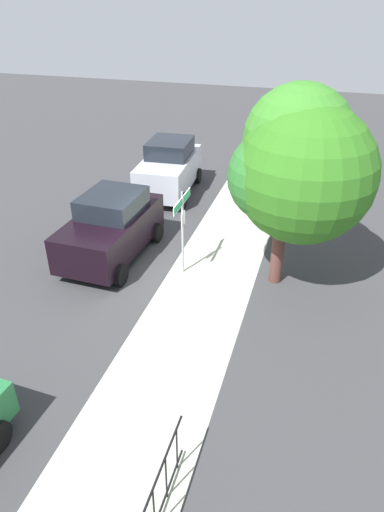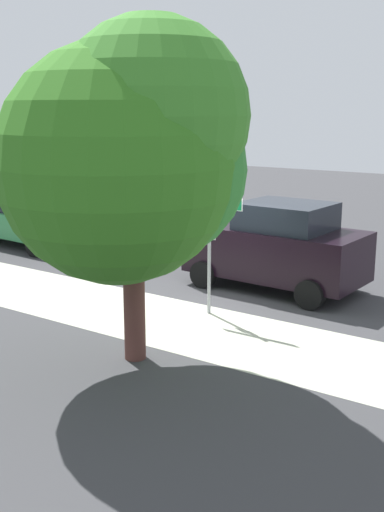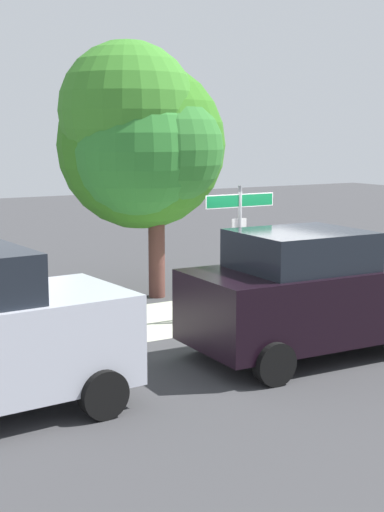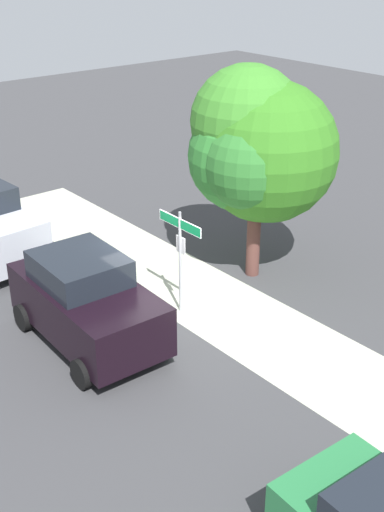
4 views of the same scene
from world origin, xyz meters
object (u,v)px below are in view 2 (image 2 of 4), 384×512
(car_black, at_px, (277,246))
(car_green, at_px, (29,219))
(street_sign, at_px, (209,225))
(shade_tree, at_px, (136,155))

(car_black, distance_m, car_green, 8.58)
(street_sign, relative_size, car_black, 0.63)
(street_sign, relative_size, car_green, 0.59)
(street_sign, height_order, car_green, street_sign)
(car_green, bearing_deg, car_black, -177.12)
(shade_tree, bearing_deg, car_black, -87.03)
(street_sign, distance_m, shade_tree, 3.39)
(shade_tree, height_order, car_black, shade_tree)
(street_sign, distance_m, car_black, 2.59)
(car_black, height_order, car_green, car_black)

